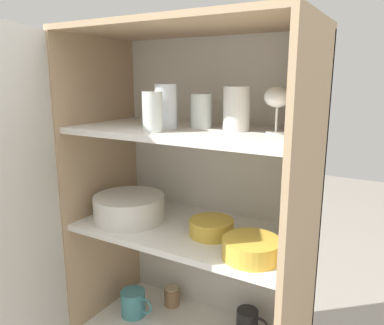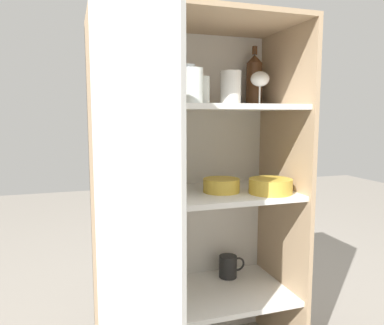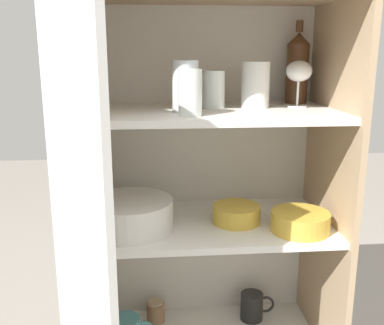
{
  "view_description": "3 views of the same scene",
  "coord_description": "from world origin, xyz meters",
  "px_view_note": "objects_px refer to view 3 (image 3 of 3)",
  "views": [
    {
      "loc": [
        0.61,
        -0.83,
        1.21
      ],
      "look_at": [
        0.01,
        0.2,
        0.94
      ],
      "focal_mm": 35.0,
      "sensor_mm": 36.0,
      "label": 1
    },
    {
      "loc": [
        -0.46,
        -1.16,
        1.01
      ],
      "look_at": [
        -0.01,
        0.22,
        0.83
      ],
      "focal_mm": 35.0,
      "sensor_mm": 36.0,
      "label": 2
    },
    {
      "loc": [
        -0.15,
        -1.08,
        1.22
      ],
      "look_at": [
        -0.03,
        0.21,
        0.89
      ],
      "focal_mm": 42.0,
      "sensor_mm": 36.0,
      "label": 3
    }
  ],
  "objects_px": {
    "plate_stack_white": "(130,215)",
    "storage_jar": "(156,311)",
    "mixing_bowl_large": "(300,221)",
    "wine_bottle": "(297,68)",
    "serving_bowl_small": "(236,213)"
  },
  "relations": [
    {
      "from": "plate_stack_white",
      "to": "storage_jar",
      "type": "distance_m",
      "value": 0.46
    },
    {
      "from": "mixing_bowl_large",
      "to": "storage_jar",
      "type": "relative_size",
      "value": 2.16
    },
    {
      "from": "wine_bottle",
      "to": "serving_bowl_small",
      "type": "distance_m",
      "value": 0.5
    },
    {
      "from": "serving_bowl_small",
      "to": "storage_jar",
      "type": "relative_size",
      "value": 1.86
    },
    {
      "from": "wine_bottle",
      "to": "plate_stack_white",
      "type": "height_order",
      "value": "wine_bottle"
    },
    {
      "from": "plate_stack_white",
      "to": "serving_bowl_small",
      "type": "xyz_separation_m",
      "value": [
        0.32,
        0.03,
        -0.02
      ]
    },
    {
      "from": "plate_stack_white",
      "to": "mixing_bowl_large",
      "type": "relative_size",
      "value": 1.51
    },
    {
      "from": "wine_bottle",
      "to": "mixing_bowl_large",
      "type": "distance_m",
      "value": 0.48
    },
    {
      "from": "plate_stack_white",
      "to": "serving_bowl_small",
      "type": "relative_size",
      "value": 1.75
    },
    {
      "from": "wine_bottle",
      "to": "storage_jar",
      "type": "height_order",
      "value": "wine_bottle"
    },
    {
      "from": "mixing_bowl_large",
      "to": "plate_stack_white",
      "type": "bearing_deg",
      "value": 173.4
    },
    {
      "from": "mixing_bowl_large",
      "to": "wine_bottle",
      "type": "bearing_deg",
      "value": 79.81
    },
    {
      "from": "plate_stack_white",
      "to": "storage_jar",
      "type": "xyz_separation_m",
      "value": [
        0.07,
        0.17,
        -0.42
      ]
    },
    {
      "from": "plate_stack_white",
      "to": "serving_bowl_small",
      "type": "bearing_deg",
      "value": 4.85
    },
    {
      "from": "serving_bowl_small",
      "to": "plate_stack_white",
      "type": "bearing_deg",
      "value": -175.15
    }
  ]
}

